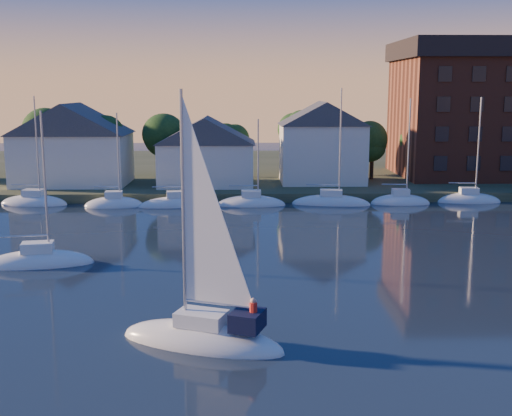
{
  "coord_description": "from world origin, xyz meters",
  "views": [
    {
      "loc": [
        -1.64,
        -18.96,
        12.27
      ],
      "look_at": [
        -0.81,
        22.0,
        4.65
      ],
      "focal_mm": 45.0,
      "sensor_mm": 36.0,
      "label": 1
    }
  ],
  "objects_px": {
    "clubhouse_west": "(72,143)",
    "drifting_sailboat_left": "(39,264)",
    "clubhouse_east": "(322,141)",
    "clubhouse_centre": "(206,150)",
    "hero_sailboat": "(204,333)"
  },
  "relations": [
    {
      "from": "clubhouse_west",
      "to": "drifting_sailboat_left",
      "type": "xyz_separation_m",
      "value": [
        5.85,
        -32.81,
        -5.84
      ]
    },
    {
      "from": "drifting_sailboat_left",
      "to": "clubhouse_east",
      "type": "bearing_deg",
      "value": 44.35
    },
    {
      "from": "clubhouse_centre",
      "to": "clubhouse_east",
      "type": "xyz_separation_m",
      "value": [
        14.0,
        2.0,
        0.87
      ]
    },
    {
      "from": "clubhouse_centre",
      "to": "drifting_sailboat_left",
      "type": "xyz_separation_m",
      "value": [
        -10.15,
        -31.81,
        -5.04
      ]
    },
    {
      "from": "clubhouse_centre",
      "to": "hero_sailboat",
      "type": "relative_size",
      "value": 0.86
    },
    {
      "from": "clubhouse_west",
      "to": "drifting_sailboat_left",
      "type": "bearing_deg",
      "value": -79.89
    },
    {
      "from": "clubhouse_east",
      "to": "drifting_sailboat_left",
      "type": "xyz_separation_m",
      "value": [
        -24.15,
        -33.81,
        -5.9
      ]
    },
    {
      "from": "clubhouse_centre",
      "to": "drifting_sailboat_left",
      "type": "bearing_deg",
      "value": -107.69
    },
    {
      "from": "clubhouse_centre",
      "to": "hero_sailboat",
      "type": "distance_m",
      "value": 46.64
    },
    {
      "from": "clubhouse_east",
      "to": "drifting_sailboat_left",
      "type": "bearing_deg",
      "value": -125.53
    },
    {
      "from": "clubhouse_west",
      "to": "hero_sailboat",
      "type": "height_order",
      "value": "hero_sailboat"
    },
    {
      "from": "clubhouse_west",
      "to": "clubhouse_east",
      "type": "distance_m",
      "value": 30.02
    },
    {
      "from": "clubhouse_centre",
      "to": "clubhouse_east",
      "type": "distance_m",
      "value": 14.17
    },
    {
      "from": "clubhouse_west",
      "to": "drifting_sailboat_left",
      "type": "height_order",
      "value": "drifting_sailboat_left"
    },
    {
      "from": "clubhouse_west",
      "to": "hero_sailboat",
      "type": "bearing_deg",
      "value": -68.72
    }
  ]
}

